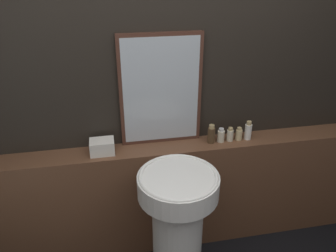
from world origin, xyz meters
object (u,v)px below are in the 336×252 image
at_px(shampoo_bottle, 211,134).
at_px(hand_soap_bottle, 248,131).
at_px(pedestal_sink, 177,226).
at_px(towel_stack, 102,147).
at_px(conditioner_bottle, 221,136).
at_px(body_wash_bottle, 239,134).
at_px(lotion_bottle, 230,135).
at_px(mirror, 161,91).

distance_m(shampoo_bottle, hand_soap_bottle, 0.29).
distance_m(pedestal_sink, towel_stack, 0.74).
relative_size(conditioner_bottle, hand_soap_bottle, 0.74).
distance_m(shampoo_bottle, body_wash_bottle, 0.22).
xyz_separation_m(lotion_bottle, hand_soap_bottle, (0.14, 0.00, 0.02)).
distance_m(body_wash_bottle, hand_soap_bottle, 0.07).
distance_m(mirror, body_wash_bottle, 0.68).
xyz_separation_m(towel_stack, shampoo_bottle, (0.79, -0.00, 0.02)).
bearing_deg(hand_soap_bottle, pedestal_sink, -145.30).
height_order(mirror, lotion_bottle, mirror).
bearing_deg(body_wash_bottle, mirror, 171.09).
relative_size(shampoo_bottle, conditioner_bottle, 1.34).
bearing_deg(pedestal_sink, hand_soap_bottle, 34.70).
distance_m(mirror, lotion_bottle, 0.62).
xyz_separation_m(mirror, towel_stack, (-0.43, -0.09, -0.35)).
relative_size(mirror, body_wash_bottle, 7.86).
relative_size(mirror, lotion_bottle, 7.40).
relative_size(towel_stack, conditioner_bottle, 1.55).
bearing_deg(body_wash_bottle, pedestal_sink, -142.03).
relative_size(towel_stack, body_wash_bottle, 1.65).
xyz_separation_m(pedestal_sink, shampoo_bottle, (0.34, 0.44, 0.41)).
relative_size(towel_stack, shampoo_bottle, 1.16).
relative_size(pedestal_sink, body_wash_bottle, 9.50).
xyz_separation_m(pedestal_sink, lotion_bottle, (0.49, 0.44, 0.39)).
xyz_separation_m(towel_stack, hand_soap_bottle, (1.08, 0.00, 0.02)).
height_order(mirror, conditioner_bottle, mirror).
height_order(shampoo_bottle, conditioner_bottle, shampoo_bottle).
bearing_deg(shampoo_bottle, hand_soap_bottle, 0.00).
bearing_deg(pedestal_sink, body_wash_bottle, 37.97).
height_order(towel_stack, body_wash_bottle, body_wash_bottle).
height_order(pedestal_sink, lotion_bottle, lotion_bottle).
height_order(towel_stack, hand_soap_bottle, hand_soap_bottle).
distance_m(towel_stack, conditioner_bottle, 0.86).
height_order(mirror, shampoo_bottle, mirror).
relative_size(mirror, shampoo_bottle, 5.53).
bearing_deg(mirror, towel_stack, -168.29).
bearing_deg(shampoo_bottle, towel_stack, 180.00).
bearing_deg(body_wash_bottle, shampoo_bottle, -180.00).
relative_size(shampoo_bottle, hand_soap_bottle, 0.99).
height_order(pedestal_sink, mirror, mirror).
bearing_deg(shampoo_bottle, body_wash_bottle, 0.00).
relative_size(conditioner_bottle, body_wash_bottle, 1.06).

